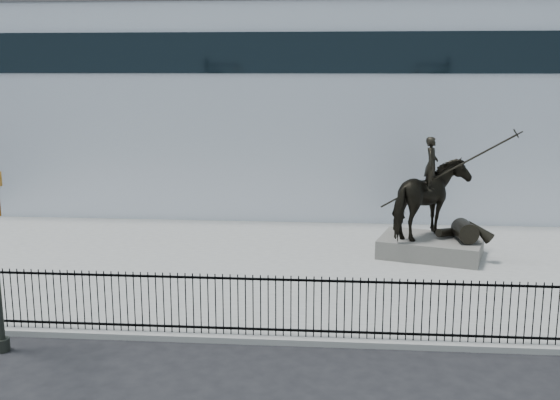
{
  "coord_description": "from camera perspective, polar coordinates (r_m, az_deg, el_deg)",
  "views": [
    {
      "loc": [
        0.57,
        -13.35,
        6.43
      ],
      "look_at": [
        -1.03,
        6.0,
        2.49
      ],
      "focal_mm": 42.0,
      "sensor_mm": 36.0,
      "label": 1
    }
  ],
  "objects": [
    {
      "name": "ground",
      "position": [
        14.83,
        2.12,
        -14.23
      ],
      "size": [
        120.0,
        120.0,
        0.0
      ],
      "primitive_type": "plane",
      "color": "black",
      "rests_on": "ground"
    },
    {
      "name": "equestrian_statue",
      "position": [
        22.44,
        13.33,
        -0.04
      ],
      "size": [
        4.09,
        3.15,
        3.6
      ],
      "rotation": [
        0.0,
        0.0,
        -0.29
      ],
      "color": "black",
      "rests_on": "statue_plinth"
    },
    {
      "name": "picket_fence",
      "position": [
        15.62,
        2.37,
        -9.26
      ],
      "size": [
        22.1,
        0.1,
        1.5
      ],
      "color": "black",
      "rests_on": "plaza"
    },
    {
      "name": "statue_plinth",
      "position": [
        22.82,
        12.98,
        -4.0
      ],
      "size": [
        3.83,
        3.13,
        0.62
      ],
      "primitive_type": "cube",
      "rotation": [
        0.0,
        0.0,
        -0.29
      ],
      "color": "#5A5852",
      "rests_on": "plaza"
    },
    {
      "name": "plaza",
      "position": [
        21.33,
        3.0,
        -5.88
      ],
      "size": [
        30.0,
        12.0,
        0.15
      ],
      "primitive_type": "cube",
      "color": "gray",
      "rests_on": "ground"
    },
    {
      "name": "building",
      "position": [
        33.41,
        3.79,
        8.13
      ],
      "size": [
        44.0,
        14.0,
        9.0
      ],
      "primitive_type": "cube",
      "color": "white",
      "rests_on": "ground"
    }
  ]
}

